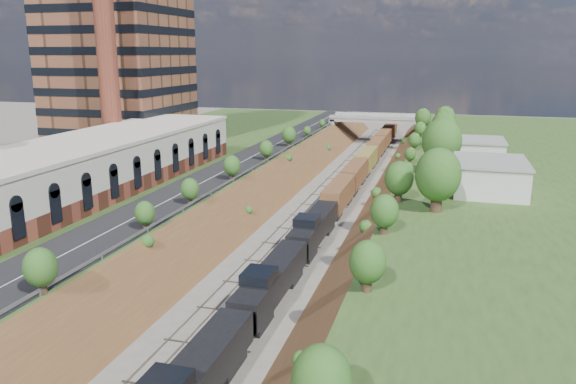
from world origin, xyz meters
The scene contains 16 objects.
platform_left centered at (-33.00, 60.00, 2.50)m, with size 44.00×180.00×5.00m, color #2F5021.
platform_right centered at (33.00, 60.00, 2.50)m, with size 44.00×180.00×5.00m, color #2F5021.
embankment_left centered at (-11.00, 60.00, 0.00)m, with size 7.07×180.00×7.07m, color brown.
embankment_right centered at (11.00, 60.00, 0.00)m, with size 7.07×180.00×7.07m, color brown.
rail_left_track centered at (-2.60, 60.00, 0.09)m, with size 1.58×180.00×0.18m, color gray.
rail_right_track centered at (2.60, 60.00, 0.09)m, with size 1.58×180.00×0.18m, color gray.
road centered at (-15.50, 60.00, 5.05)m, with size 8.00×180.00×0.10m, color black.
guardrail centered at (-11.40, 59.80, 5.55)m, with size 0.10×171.00×0.70m.
commercial_building centered at (-28.00, 38.00, 8.51)m, with size 14.30×62.30×7.00m.
smokestack centered at (-36.00, 56.00, 25.00)m, with size 3.20×3.20×40.00m, color brown.
overpass centered at (0.00, 122.00, 4.92)m, with size 24.50×8.30×7.40m.
white_building_near centered at (23.50, 52.00, 7.00)m, with size 9.00×12.00×4.00m, color silver.
white_building_far centered at (23.00, 74.00, 6.80)m, with size 8.00×10.00×3.60m, color silver.
tree_right_large centered at (17.00, 40.00, 9.38)m, with size 5.25×5.25×7.61m.
tree_left_crest centered at (-11.80, 20.00, 7.04)m, with size 2.45×2.45×3.55m.
freight_train centered at (2.60, 69.16, 2.42)m, with size 2.74×140.30×4.55m.
Camera 1 is at (17.66, -25.53, 23.12)m, focal length 35.00 mm.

